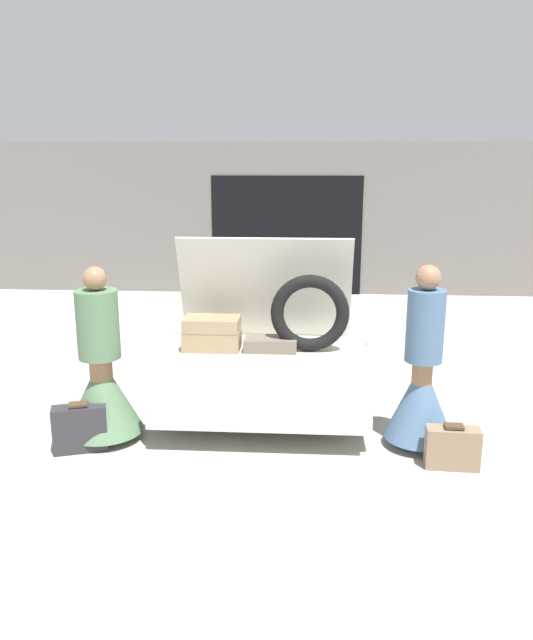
% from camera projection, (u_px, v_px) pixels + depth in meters
% --- Properties ---
extents(ground_plane, '(40.00, 40.00, 0.00)m').
position_uv_depth(ground_plane, '(274.00, 361.00, 7.91)').
color(ground_plane, '#ADA89E').
extents(garage_wall_back, '(12.00, 0.14, 2.80)m').
position_uv_depth(garage_wall_back, '(287.00, 220.00, 11.65)').
color(garage_wall_back, slate).
rests_on(garage_wall_back, ground_plane).
extents(car, '(2.01, 5.22, 1.77)m').
position_uv_depth(car, '(274.00, 319.00, 7.77)').
color(car, silver).
rests_on(car, ground_plane).
extents(person_left, '(0.70, 0.70, 1.59)m').
position_uv_depth(person_left, '(102.00, 380.00, 5.57)').
color(person_left, '#997051').
rests_on(person_left, ground_plane).
extents(person_right, '(0.61, 0.61, 1.63)m').
position_uv_depth(person_right, '(421.00, 384.00, 5.42)').
color(person_right, '#997051').
rests_on(person_right, ground_plane).
extents(suitcase_beside_left_person, '(0.49, 0.32, 0.44)m').
position_uv_depth(suitcase_beside_left_person, '(80.00, 428.00, 5.42)').
color(suitcase_beside_left_person, '#2D2D33').
rests_on(suitcase_beside_left_person, ground_plane).
extents(suitcase_beside_right_person, '(0.44, 0.20, 0.38)m').
position_uv_depth(suitcase_beside_right_person, '(452.00, 448.00, 5.12)').
color(suitcase_beside_right_person, '#8C7259').
rests_on(suitcase_beside_right_person, ground_plane).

